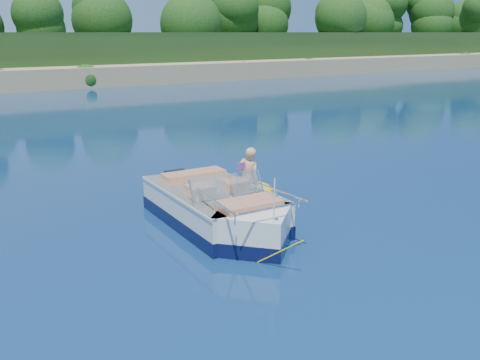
{
  "coord_description": "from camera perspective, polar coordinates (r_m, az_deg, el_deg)",
  "views": [
    {
      "loc": [
        -4.5,
        -5.3,
        4.01
      ],
      "look_at": [
        1.6,
        4.32,
        0.85
      ],
      "focal_mm": 40.0,
      "sensor_mm": 36.0,
      "label": 1
    }
  ],
  "objects": [
    {
      "name": "ground",
      "position": [
        8.03,
        7.1,
        -14.61
      ],
      "size": [
        160.0,
        160.0,
        0.0
      ],
      "primitive_type": "plane",
      "color": "#091743",
      "rests_on": "ground"
    },
    {
      "name": "tow_tube",
      "position": [
        13.63,
        0.96,
        -1.23
      ],
      "size": [
        1.59,
        1.59,
        0.33
      ],
      "rotation": [
        0.0,
        0.0,
        0.37
      ],
      "color": "#F4B204",
      "rests_on": "ground"
    },
    {
      "name": "motorboat",
      "position": [
        11.32,
        -2.08,
        -3.43
      ],
      "size": [
        1.97,
        5.24,
        1.74
      ],
      "rotation": [
        0.0,
        0.0,
        -0.03
      ],
      "color": "silver",
      "rests_on": "ground"
    },
    {
      "name": "boy",
      "position": [
        13.72,
        0.71,
        -1.49
      ],
      "size": [
        0.77,
        0.97,
        1.75
      ],
      "primitive_type": "imported",
      "rotation": [
        0.0,
        -0.17,
        2.06
      ],
      "color": "#DFA575",
      "rests_on": "ground"
    }
  ]
}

